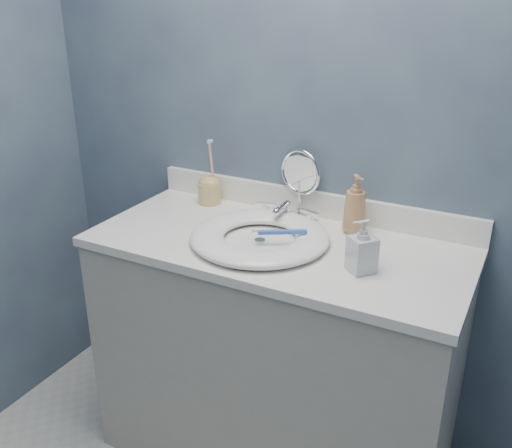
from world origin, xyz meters
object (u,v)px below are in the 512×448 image
Objects in this scene: soap_bottle_amber at (355,204)px; soap_bottle_clear at (362,246)px; makeup_mirror at (300,180)px; toothbrush_holder at (209,189)px.

soap_bottle_clear is at bearing -111.17° from soap_bottle_amber.
toothbrush_holder is (-0.35, -0.05, -0.08)m from makeup_mirror.
soap_bottle_clear is (0.11, -0.26, -0.02)m from soap_bottle_amber.
soap_bottle_clear is 0.64× the size of toothbrush_holder.
toothbrush_holder is (-0.57, 0.01, -0.04)m from soap_bottle_amber.
makeup_mirror is at bearing 7.50° from toothbrush_holder.
makeup_mirror is at bearing 177.45° from soap_bottle_clear.
soap_bottle_amber is 0.57m from toothbrush_holder.
makeup_mirror is 0.23m from soap_bottle_amber.
makeup_mirror is 1.54× the size of soap_bottle_clear.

